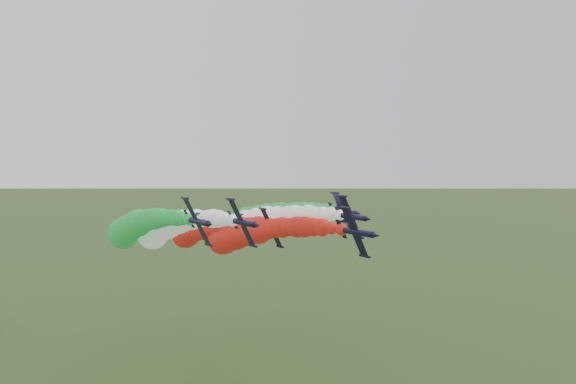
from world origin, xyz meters
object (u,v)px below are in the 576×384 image
object	(u,v)px
jet_outer_right	(253,219)
jet_trail	(199,231)
jet_inner_left	(165,228)
jet_inner_right	(253,223)
jet_lead	(243,235)
jet_outer_left	(133,227)

from	to	relation	value
jet_outer_right	jet_trail	xyz separation A→B (m)	(-13.66, 6.41, -3.09)
jet_inner_left	jet_inner_right	world-z (taller)	jet_inner_left
jet_lead	jet_trail	world-z (taller)	jet_lead
jet_inner_left	jet_outer_right	distance (m)	29.82
jet_lead	jet_outer_right	distance (m)	26.90
jet_inner_left	jet_trail	xyz separation A→B (m)	(15.23, 13.83, -3.29)
jet_inner_left	jet_inner_right	bearing A→B (deg)	-3.44
jet_trail	jet_inner_right	bearing A→B (deg)	-60.93
jet_inner_right	jet_outer_left	distance (m)	30.74
jet_inner_left	jet_inner_right	size ratio (longest dim) A/B	1.01
jet_inner_left	jet_outer_right	bearing A→B (deg)	14.39
jet_lead	jet_inner_left	xyz separation A→B (m)	(-13.42, 14.58, 0.95)
jet_inner_left	jet_outer_left	xyz separation A→B (m)	(-6.60, 3.76, 0.25)
jet_inner_right	jet_trail	xyz separation A→B (m)	(-8.48, 15.25, -3.13)
jet_inner_right	jet_outer_right	world-z (taller)	jet_inner_right
jet_lead	jet_inner_right	world-z (taller)	jet_inner_right
jet_lead	jet_inner_left	world-z (taller)	jet_inner_left
jet_outer_left	jet_trail	xyz separation A→B (m)	(21.82, 10.07, -3.54)
jet_inner_right	jet_outer_left	size ratio (longest dim) A/B	0.99
jet_inner_left	jet_outer_right	size ratio (longest dim) A/B	1.00
jet_inner_left	jet_lead	bearing A→B (deg)	-47.38
jet_outer_right	jet_trail	distance (m)	15.40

